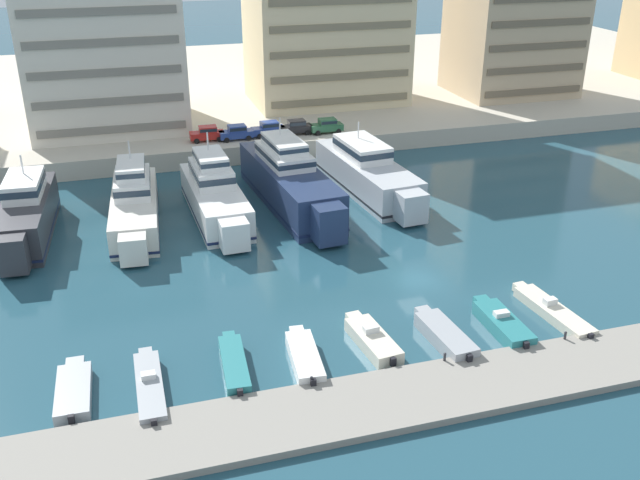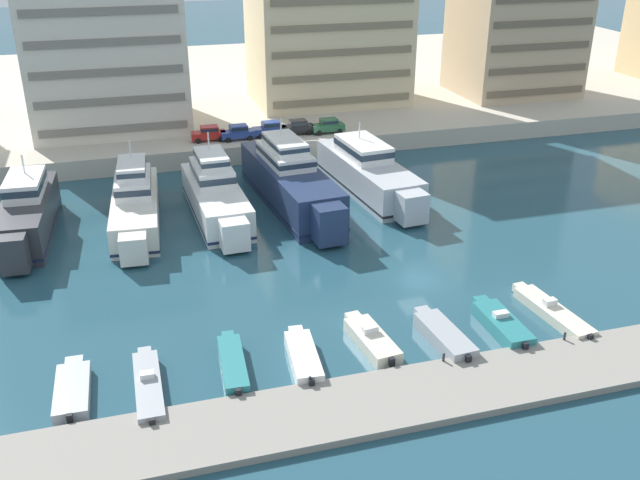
% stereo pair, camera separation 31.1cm
% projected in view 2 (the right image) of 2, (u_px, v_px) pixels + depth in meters
% --- Properties ---
extents(ground_plane, '(400.00, 400.00, 0.00)m').
position_uv_depth(ground_plane, '(417.00, 280.00, 58.87)').
color(ground_plane, '#234C5B').
extents(quay_promenade, '(180.00, 70.00, 2.23)m').
position_uv_depth(quay_promenade, '(254.00, 87.00, 117.32)').
color(quay_promenade, beige).
rests_on(quay_promenade, ground).
extents(pier_dock, '(120.00, 5.78, 0.50)m').
position_uv_depth(pier_dock, '(506.00, 379.00, 46.11)').
color(pier_dock, gray).
rests_on(pier_dock, ground).
extents(yacht_charcoal_far_left, '(4.98, 17.51, 7.24)m').
position_uv_depth(yacht_charcoal_far_left, '(27.00, 214.00, 65.92)').
color(yacht_charcoal_far_left, '#333338').
rests_on(yacht_charcoal_far_left, ground).
extents(yacht_ivory_left, '(5.43, 19.27, 7.67)m').
position_uv_depth(yacht_ivory_left, '(135.00, 203.00, 68.61)').
color(yacht_ivory_left, silver).
rests_on(yacht_ivory_left, ground).
extents(yacht_white_mid_left, '(5.10, 18.61, 7.94)m').
position_uv_depth(yacht_white_mid_left, '(216.00, 194.00, 70.34)').
color(yacht_white_mid_left, white).
rests_on(yacht_white_mid_left, ground).
extents(yacht_navy_center_left, '(6.70, 22.76, 8.45)m').
position_uv_depth(yacht_navy_center_left, '(291.00, 181.00, 72.75)').
color(yacht_navy_center_left, navy).
rests_on(yacht_navy_center_left, ground).
extents(yacht_silver_center, '(6.61, 20.84, 7.04)m').
position_uv_depth(yacht_silver_center, '(369.00, 173.00, 76.34)').
color(yacht_silver_center, silver).
rests_on(yacht_silver_center, ground).
extents(motorboat_grey_far_left, '(2.22, 6.63, 0.84)m').
position_uv_depth(motorboat_grey_far_left, '(73.00, 390.00, 44.83)').
color(motorboat_grey_far_left, '#9EA3A8').
rests_on(motorboat_grey_far_left, ground).
extents(motorboat_grey_left, '(1.67, 8.12, 1.22)m').
position_uv_depth(motorboat_grey_left, '(148.00, 386.00, 45.10)').
color(motorboat_grey_left, '#9EA3A8').
rests_on(motorboat_grey_left, ground).
extents(motorboat_teal_mid_left, '(1.95, 7.14, 0.94)m').
position_uv_depth(motorboat_teal_mid_left, '(233.00, 364.00, 47.19)').
color(motorboat_teal_mid_left, teal).
rests_on(motorboat_teal_mid_left, ground).
extents(motorboat_white_center_left, '(2.29, 6.75, 0.98)m').
position_uv_depth(motorboat_white_center_left, '(303.00, 357.00, 47.91)').
color(motorboat_white_center_left, white).
rests_on(motorboat_white_center_left, ground).
extents(motorboat_cream_center, '(2.52, 6.73, 1.44)m').
position_uv_depth(motorboat_cream_center, '(371.00, 339.00, 49.86)').
color(motorboat_cream_center, beige).
rests_on(motorboat_cream_center, ground).
extents(motorboat_grey_center_right, '(2.39, 7.02, 1.09)m').
position_uv_depth(motorboat_grey_center_right, '(443.00, 336.00, 50.19)').
color(motorboat_grey_center_right, '#9EA3A8').
rests_on(motorboat_grey_center_right, ground).
extents(motorboat_teal_mid_right, '(2.02, 6.97, 1.41)m').
position_uv_depth(motorboat_teal_mid_right, '(501.00, 324.00, 51.64)').
color(motorboat_teal_mid_right, teal).
rests_on(motorboat_teal_mid_right, ground).
extents(motorboat_cream_right, '(2.47, 8.64, 1.27)m').
position_uv_depth(motorboat_cream_right, '(552.00, 312.00, 53.46)').
color(motorboat_cream_right, beige).
rests_on(motorboat_cream_right, ground).
extents(car_red_far_left, '(4.14, 2.00, 1.80)m').
position_uv_depth(car_red_far_left, '(209.00, 133.00, 86.16)').
color(car_red_far_left, red).
rests_on(car_red_far_left, quay_promenade).
extents(car_blue_left, '(4.16, 2.05, 1.80)m').
position_uv_depth(car_blue_left, '(238.00, 132.00, 86.52)').
color(car_blue_left, '#28428E').
rests_on(car_blue_left, quay_promenade).
extents(car_blue_mid_left, '(4.17, 2.07, 1.80)m').
position_uv_depth(car_blue_mid_left, '(270.00, 128.00, 87.95)').
color(car_blue_mid_left, '#28428E').
rests_on(car_blue_mid_left, quay_promenade).
extents(car_black_center_left, '(4.12, 1.95, 1.80)m').
position_uv_depth(car_black_center_left, '(297.00, 127.00, 88.61)').
color(car_black_center_left, black).
rests_on(car_black_center_left, quay_promenade).
extents(car_green_center, '(4.12, 1.97, 1.80)m').
position_uv_depth(car_green_center, '(328.00, 125.00, 89.17)').
color(car_green_center, '#2D6642').
rests_on(car_green_center, quay_promenade).
extents(apartment_block_left, '(19.13, 17.42, 22.67)m').
position_uv_depth(apartment_block_left, '(104.00, 43.00, 88.84)').
color(apartment_block_left, silver).
rests_on(apartment_block_left, quay_promenade).
extents(apartment_block_mid_left, '(21.69, 14.74, 28.55)m').
position_uv_depth(apartment_block_mid_left, '(328.00, 5.00, 99.23)').
color(apartment_block_mid_left, beige).
rests_on(apartment_block_mid_left, quay_promenade).
extents(apartment_block_center_left, '(17.13, 14.38, 28.01)m').
position_uv_depth(apartment_block_center_left, '(519.00, 3.00, 103.90)').
color(apartment_block_center_left, '#C6AD89').
rests_on(apartment_block_center_left, quay_promenade).
extents(bollard_west, '(0.20, 0.20, 0.61)m').
position_uv_depth(bollard_west, '(310.00, 380.00, 45.02)').
color(bollard_west, '#2D2D33').
rests_on(bollard_west, pier_dock).
extents(bollard_west_mid, '(0.20, 0.20, 0.61)m').
position_uv_depth(bollard_west_mid, '(444.00, 357.00, 47.34)').
color(bollard_west_mid, '#2D2D33').
rests_on(bollard_west_mid, pier_dock).
extents(bollard_east_mid, '(0.20, 0.20, 0.61)m').
position_uv_depth(bollard_east_mid, '(565.00, 336.00, 49.67)').
color(bollard_east_mid, '#2D2D33').
rests_on(bollard_east_mid, pier_dock).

